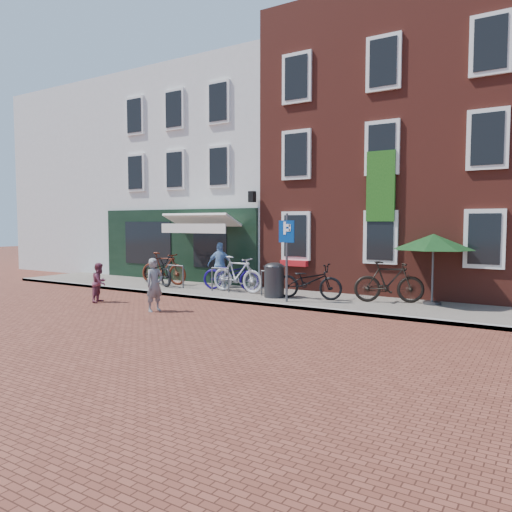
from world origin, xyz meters
The scene contains 17 objects.
ground centered at (0.00, 0.00, 0.00)m, with size 80.00×80.00×0.00m, color brown.
sidewalk centered at (1.00, 1.50, 0.05)m, with size 24.00×3.00×0.10m, color slate.
building_stucco centered at (-5.00, 7.00, 4.50)m, with size 8.00×8.00×9.00m, color silver.
building_brick_mid centered at (2.00, 7.00, 5.00)m, with size 6.00×8.00×10.00m, color maroon.
filler_left centered at (-12.50, 7.00, 4.50)m, with size 7.00×8.00×9.00m, color silver.
litter_bin centered at (0.68, 1.10, 0.71)m, with size 0.64×0.64×1.17m.
parking_sign centered at (1.44, 0.50, 1.81)m, with size 0.50×0.08×2.64m.
parasol centered at (5.24, 2.31, 2.00)m, with size 2.28×2.28×2.14m.
woman centered at (-1.20, -2.32, 0.74)m, with size 0.54×0.35×1.48m, color slate.
boy centered at (-3.76, -2.04, 0.61)m, with size 0.59×0.46×1.22m, color brown.
cafe_person centered at (-2.14, 2.09, 0.92)m, with size 0.96×0.40×1.64m, color #77A0CF.
bicycle_0 centered at (-4.49, 1.31, 0.65)m, with size 0.73×2.10×1.10m, color black.
bicycle_1 centered at (-4.52, 1.68, 0.71)m, with size 0.57×2.03×1.22m, color #4E1B0E.
bicycle_2 centered at (-1.41, 1.71, 0.65)m, with size 0.73×2.10×1.10m, color #150861.
bicycle_3 centered at (-0.92, 1.40, 0.71)m, with size 0.57×2.03×1.22m, color #B0AFB3.
bicycle_4 centered at (1.77, 1.36, 0.65)m, with size 0.73×2.10×1.10m, color black.
bicycle_5 centered at (4.08, 1.98, 0.71)m, with size 0.57×2.03×1.22m, color black.
Camera 1 is at (8.17, -12.16, 2.46)m, focal length 33.92 mm.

